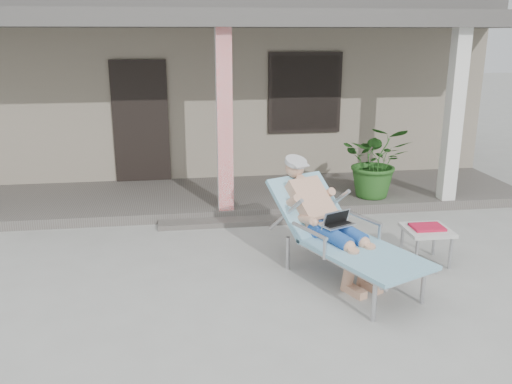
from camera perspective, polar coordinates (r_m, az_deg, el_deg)
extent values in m
plane|color=#9E9E99|center=(6.21, -1.37, -9.20)|extent=(60.00, 60.00, 0.00)
cube|color=gray|center=(12.14, -5.16, 10.77)|extent=(10.00, 5.00, 3.00)
cube|color=#474442|center=(12.09, -5.37, 18.58)|extent=(10.40, 5.40, 0.30)
cube|color=black|center=(9.67, -12.03, 7.24)|extent=(0.95, 0.06, 2.10)
cube|color=black|center=(9.85, 5.16, 10.34)|extent=(1.20, 0.06, 1.30)
cube|color=black|center=(9.84, 5.17, 10.33)|extent=(1.32, 0.05, 1.42)
cube|color=#605B56|center=(8.97, -3.67, -0.51)|extent=(10.00, 2.00, 0.15)
cube|color=red|center=(7.84, -3.34, 7.37)|extent=(0.22, 0.22, 2.61)
cube|color=silver|center=(8.84, 20.09, 7.45)|extent=(0.22, 0.22, 2.61)
cube|color=#474442|center=(8.59, -4.02, 17.70)|extent=(10.00, 2.30, 0.24)
cube|color=#605B56|center=(7.90, -2.98, -3.18)|extent=(2.00, 0.30, 0.07)
cylinder|color=#B7B7BC|center=(5.42, 12.33, -11.29)|extent=(0.05, 0.05, 0.40)
cylinder|color=#B7B7BC|center=(5.88, 17.18, -9.37)|extent=(0.05, 0.05, 0.40)
cylinder|color=#B7B7BC|center=(6.40, 3.36, -6.45)|extent=(0.05, 0.05, 0.40)
cylinder|color=#B7B7BC|center=(6.79, 8.08, -5.20)|extent=(0.05, 0.05, 0.40)
cube|color=#B7B7BC|center=(5.87, 11.36, -6.61)|extent=(1.16, 1.49, 0.03)
cube|color=#84C5CD|center=(5.86, 11.37, -6.37)|extent=(1.28, 1.57, 0.04)
cube|color=#B7B7BC|center=(6.47, 5.60, -1.76)|extent=(0.88, 0.85, 0.54)
cube|color=#84C5CD|center=(6.45, 5.61, -1.44)|extent=(1.01, 0.97, 0.61)
cylinder|color=#ADADB0|center=(6.57, 4.06, 3.26)|extent=(0.35, 0.35, 0.14)
cube|color=silver|center=(6.12, 8.44, -3.36)|extent=(0.43, 0.38, 0.26)
cube|color=beige|center=(6.79, 17.57, -3.84)|extent=(0.54, 0.54, 0.04)
cylinder|color=#B7B7BC|center=(6.60, 16.52, -6.39)|extent=(0.04, 0.04, 0.40)
cylinder|color=#B7B7BC|center=(6.79, 19.79, -6.07)|extent=(0.04, 0.04, 0.40)
cylinder|color=#B7B7BC|center=(6.96, 15.10, -5.08)|extent=(0.04, 0.04, 0.40)
cylinder|color=#B7B7BC|center=(7.13, 18.24, -4.82)|extent=(0.04, 0.04, 0.40)
cube|color=red|center=(6.78, 17.60, -3.54)|extent=(0.38, 0.28, 0.03)
cube|color=black|center=(6.90, 17.11, -3.21)|extent=(0.37, 0.03, 0.04)
imported|color=#26591E|center=(8.79, 12.57, 3.21)|extent=(1.30, 1.22, 1.17)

